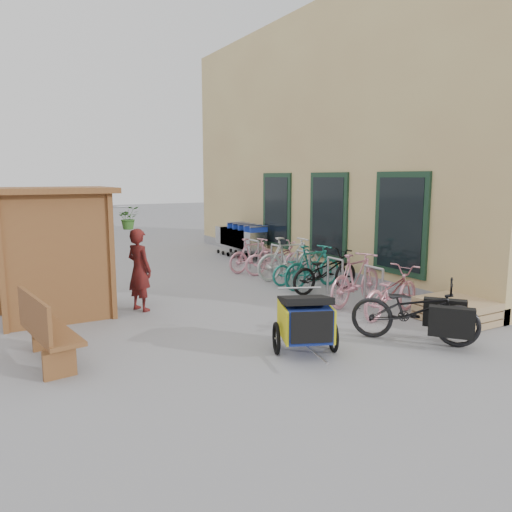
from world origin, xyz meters
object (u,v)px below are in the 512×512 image
bike_1 (356,279)px  bike_5 (290,258)px  bike_0 (391,292)px  bike_4 (298,267)px  shopping_carts (240,237)px  bike_2 (325,271)px  bike_6 (275,258)px  kiosk (48,235)px  pallet_stack (456,311)px  child_trailer (305,319)px  person_kiosk (139,270)px  bike_3 (313,267)px  bike_7 (253,255)px  bench (45,329)px  cargo_bike (417,311)px

bike_1 → bike_5: 2.75m
bike_0 → bike_4: bearing=-16.8°
shopping_carts → bike_2: size_ratio=1.37×
bike_6 → bike_1: bearing=-175.2°
kiosk → shopping_carts: (6.28, 4.50, -0.89)m
bike_4 → bike_2: bearing=178.3°
bike_2 → shopping_carts: bearing=-10.3°
pallet_stack → bike_6: (-0.51, 5.39, 0.24)m
child_trailer → person_kiosk: 3.82m
bike_0 → bike_4: 3.23m
bike_1 → bike_3: bearing=-21.4°
shopping_carts → bike_3: size_ratio=1.45×
kiosk → person_kiosk: 1.76m
bike_2 → bike_4: 1.04m
kiosk → bike_0: 6.39m
bike_0 → bike_4: (0.11, 3.23, -0.06)m
child_trailer → person_kiosk: size_ratio=0.98×
person_kiosk → bike_1: person_kiosk is taller
kiosk → bike_6: (5.77, 1.52, -1.10)m
shopping_carts → bike_1: shopping_carts is taller
bike_1 → bike_6: bike_1 is taller
bike_2 → bike_7: size_ratio=1.16×
bike_1 → bike_2: size_ratio=0.98×
kiosk → bike_4: bearing=2.4°
bike_4 → kiosk: bearing=89.2°
bike_2 → bike_3: 0.45m
shopping_carts → bike_4: (-0.63, -4.27, -0.26)m
bench → bike_4: 6.61m
bike_3 → kiosk: bearing=79.7°
pallet_stack → shopping_carts: shopping_carts is taller
shopping_carts → bike_2: 5.34m
cargo_bike → bike_2: bearing=36.5°
child_trailer → cargo_bike: cargo_bike is taller
child_trailer → bench: bearing=-179.3°
person_kiosk → bike_4: 4.13m
pallet_stack → bike_0: bearing=130.2°
pallet_stack → bike_4: bearing=98.8°
person_kiosk → bike_5: size_ratio=0.88×
bike_1 → bike_5: bike_5 is taller
kiosk → bike_2: bearing=-8.0°
child_trailer → bike_4: (2.63, 4.05, -0.11)m
person_kiosk → bike_3: bearing=-114.8°
bike_3 → bike_4: bike_3 is taller
shopping_carts → bike_2: shopping_carts is taller
pallet_stack → person_kiosk: bearing=142.7°
cargo_bike → bike_0: (0.74, 1.30, -0.05)m
bike_6 → person_kiosk: bearing=121.9°
child_trailer → bike_4: 4.83m
bench → child_trailer: size_ratio=1.03×
pallet_stack → bike_3: 3.59m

